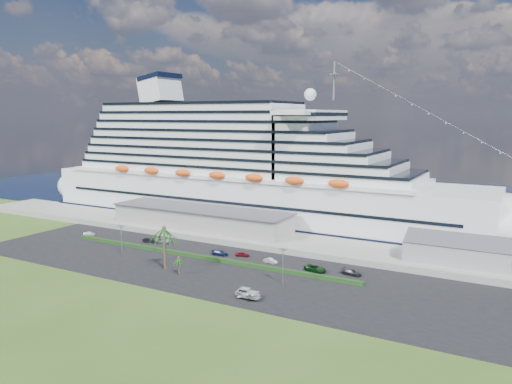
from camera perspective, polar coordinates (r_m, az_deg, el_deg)
The scene contains 22 objects.
ground at distance 116.28m, azimuth -7.75°, elevation -10.06°, with size 420.00×420.00×0.00m, color #37541C.
asphalt_lot at distance 124.76m, azimuth -4.68°, elevation -8.66°, with size 140.00×38.00×0.12m, color black.
wharf at distance 148.54m, azimuth 1.58°, elevation -5.44°, with size 240.00×20.00×1.80m, color gray.
water at distance 230.66m, azimuth 12.01°, elevation -0.73°, with size 420.00×160.00×0.02m, color black.
cruise_ship at distance 176.63m, azimuth -0.98°, elevation 2.05°, with size 191.00×38.00×54.00m.
terminal_building at distance 160.43m, azimuth -6.36°, elevation -2.92°, with size 61.00×15.00×6.30m.
port_shed at distance 132.64m, azimuth 22.04°, elevation -6.28°, with size 24.00×12.31×7.37m.
hedge at distance 132.93m, azimuth -6.36°, elevation -7.36°, with size 88.00×1.10×0.90m, color black.
lamp_post_left at distance 138.32m, azimuth -15.13°, elevation -4.93°, with size 1.60×0.35×8.27m.
lamp_post_right at distance 111.13m, azimuth 3.09°, elevation -8.00°, with size 1.60×0.35×8.27m.
palm_tall at distance 122.75m, azimuth -10.46°, elevation -4.64°, with size 8.82×8.82×11.13m.
palm_short at distance 119.69m, azimuth -8.80°, elevation -7.69°, with size 3.53×3.53×4.56m.
parked_car_0 at distance 164.91m, azimuth -18.51°, elevation -4.52°, with size 1.46×3.62×1.23m, color white.
parked_car_1 at distance 151.05m, azimuth -11.96°, elevation -5.40°, with size 1.61×4.62×1.52m, color black.
parked_car_2 at distance 150.06m, azimuth -10.64°, elevation -5.47°, with size 2.36×5.11×1.42m, color #999EA2.
parked_car_3 at distance 135.19m, azimuth -4.13°, elevation -6.95°, with size 1.87×4.61×1.34m, color #131C44.
parked_car_4 at distance 133.87m, azimuth -1.58°, elevation -7.10°, with size 1.51×3.75×1.28m, color maroon.
parked_car_5 at distance 127.91m, azimuth 1.67°, elevation -7.87°, with size 1.32×3.80×1.25m, color #B0B3B8.
parked_car_6 at distance 122.20m, azimuth 6.79°, elevation -8.66°, with size 2.55×5.53×1.54m, color black.
parked_car_7 at distance 120.88m, azimuth 10.86°, elevation -9.00°, with size 1.94×4.78×1.39m, color #232429.
pickup_truck at distance 105.29m, azimuth -1.05°, elevation -11.40°, with size 5.03×2.15×1.74m.
boat_trailer at distance 103.69m, azimuth -0.81°, elevation -11.63°, with size 6.01×4.15×1.70m.
Camera 1 is at (66.65, -87.63, 37.42)m, focal length 35.00 mm.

